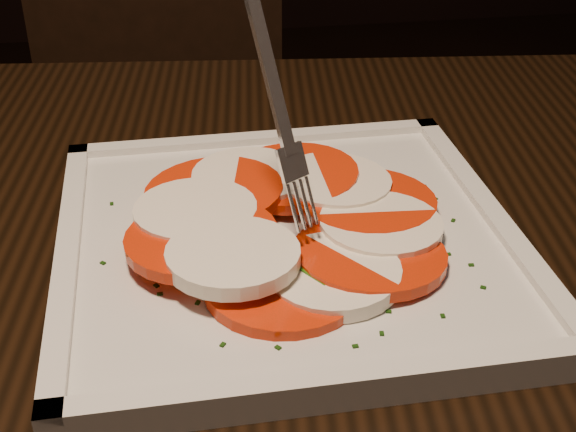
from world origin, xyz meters
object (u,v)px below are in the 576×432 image
(chair, at_px, (159,106))
(plate, at_px, (288,244))
(fork, at_px, (265,87))
(table, at_px, (367,375))

(chair, height_order, plate, chair)
(plate, xyz_separation_m, fork, (-0.01, 0.00, 0.12))
(chair, xyz_separation_m, fork, (0.07, -0.77, 0.34))
(chair, bearing_deg, fork, -80.67)
(chair, xyz_separation_m, plate, (0.09, -0.78, 0.22))
(table, distance_m, fork, 0.23)
(fork, bearing_deg, table, -55.10)
(table, bearing_deg, plate, 155.29)
(plate, distance_m, fork, 0.12)
(plate, bearing_deg, fork, 165.51)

